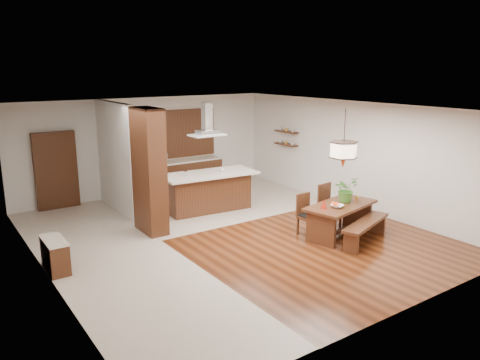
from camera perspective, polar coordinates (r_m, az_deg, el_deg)
room_shell at (r=10.39m, az=-1.36°, el=4.14°), size 9.00×9.04×2.92m
tile_hallway at (r=9.78m, az=-15.06°, el=-9.52°), size 2.50×9.00×0.01m
tile_kitchen at (r=13.56m, az=-2.72°, el=-2.54°), size 5.50×4.00×0.01m
soffit_band at (r=10.28m, az=-1.39°, el=8.66°), size 8.00×9.00×0.02m
partition_pier at (r=10.89m, az=-11.02°, el=1.05°), size 0.45×1.00×2.90m
partition_stub at (r=12.80m, az=-14.85°, el=2.71°), size 0.18×2.40×2.90m
hallway_console at (r=9.59m, az=-21.60°, el=-8.52°), size 0.37×0.88×0.63m
hallway_doorway at (r=13.56m, az=-21.51°, el=1.07°), size 1.10×0.20×2.10m
rear_counter at (r=14.75m, az=-7.08°, el=0.59°), size 2.60×0.62×0.95m
kitchen_window at (r=14.75m, az=-7.70°, el=5.61°), size 2.60×0.08×1.50m
shelf_lower at (r=14.85m, az=5.63°, el=4.35°), size 0.26×0.90×0.04m
shelf_upper at (r=14.79m, az=5.67°, el=5.88°), size 0.26×0.90×0.04m
dining_table at (r=10.89m, az=12.13°, el=-3.90°), size 1.95×1.26×0.75m
dining_bench at (r=10.69m, az=15.04°, el=-6.14°), size 1.77×0.91×0.49m
dining_chair_left at (r=10.83m, az=8.38°, el=-4.25°), size 0.45×0.45×0.95m
dining_chair_right at (r=11.54m, az=10.94°, el=-3.06°), size 0.48×0.48×1.02m
pendant_lantern at (r=10.52m, az=12.59°, el=4.94°), size 0.64×0.64×1.31m
foliage_plant at (r=10.97m, az=12.79°, el=-1.11°), size 0.54×0.47×0.60m
fruit_bowl at (r=10.55m, az=11.79°, el=-3.14°), size 0.35×0.35×0.07m
napkin_cone at (r=10.41m, az=10.19°, el=-2.89°), size 0.16×0.16×0.21m
gold_ornament at (r=11.26m, az=14.07°, el=-2.11°), size 0.09×0.09×0.10m
kitchen_island at (r=12.55m, az=-3.89°, el=-1.36°), size 2.61×1.31×1.04m
range_hood at (r=12.20m, az=-4.05°, el=7.43°), size 0.90×0.55×0.87m
island_cup at (r=12.54m, az=-2.20°, el=1.28°), size 0.14×0.14×0.11m
microwave at (r=14.27m, az=-10.13°, el=2.60°), size 0.59×0.44×0.30m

